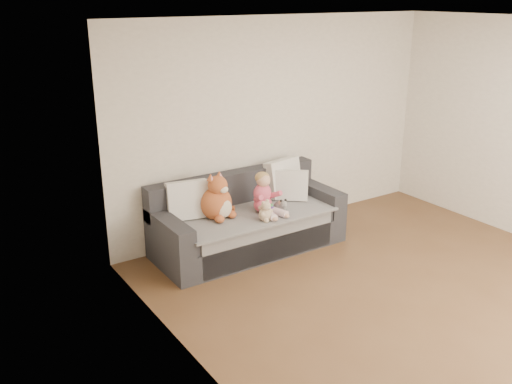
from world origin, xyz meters
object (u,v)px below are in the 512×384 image
Objects in this scene: sofa at (247,223)px; teddy_bear at (266,212)px; sippy_cup at (271,208)px; plush_cat at (217,201)px; toddler at (265,196)px.

sofa is 9.07× the size of teddy_bear.
sofa reaches higher than sippy_cup.
teddy_bear is at bearing -58.01° from plush_cat.
plush_cat is at bearing 158.58° from sippy_cup.
teddy_bear is at bearing -89.45° from sofa.
sippy_cup is (0.17, -0.23, 0.23)m from sofa.
sippy_cup is (0.04, -0.08, -0.13)m from toddler.
teddy_bear is at bearing -139.35° from sippy_cup.
toddler is at bearing -30.34° from plush_cat.
sippy_cup is (0.57, -0.22, -0.14)m from plush_cat.
teddy_bear is 2.00× the size of sippy_cup.
plush_cat is at bearing 162.55° from toddler.
toddler is at bearing -48.88° from sofa.
toddler is 0.16m from sippy_cup.
plush_cat is (-0.53, 0.14, 0.00)m from toddler.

